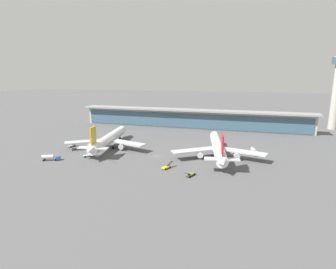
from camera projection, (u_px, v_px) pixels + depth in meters
The scene contains 15 objects.
ground_plane at pixel (158, 156), 143.37m from camera, with size 1200.00×1200.00×0.00m, color #515154.
airliner_left_stand at pixel (109, 139), 158.54m from camera, with size 47.42×62.35×16.66m.
airliner_centre_stand at pixel (218, 147), 140.40m from camera, with size 47.28×62.25×16.66m.
service_truck_near_nose_yellow at pixel (167, 167), 123.58m from camera, with size 3.82×6.81×2.70m.
service_truck_under_wing_red at pixel (254, 151), 146.21m from camera, with size 4.71×8.88×2.95m.
service_truck_mid_apron_white at pixel (88, 155), 141.73m from camera, with size 5.89×5.63×2.70m.
service_truck_by_tail_blue at pixel (50, 157), 135.39m from camera, with size 8.76×5.61×2.95m.
service_truck_on_taxiway_olive at pixel (190, 174), 114.37m from camera, with size 3.84×6.81×2.70m.
service_truck_at_far_stand_grey at pixel (72, 146), 161.41m from camera, with size 2.67×6.94×2.70m.
terminal_building at pixel (191, 118), 218.76m from camera, with size 186.76×12.80×15.20m.
safety_cone_alpha at pixel (112, 161), 133.46m from camera, with size 0.62×0.62×0.70m.
safety_cone_bravo at pixel (110, 160), 135.87m from camera, with size 0.62×0.62×0.70m.
safety_cone_charlie at pixel (114, 159), 137.73m from camera, with size 0.62×0.62×0.70m.
safety_cone_delta at pixel (61, 155), 143.05m from camera, with size 0.62×0.62×0.70m.
safety_cone_echo at pixel (115, 162), 131.95m from camera, with size 0.62×0.62×0.70m.
Camera 1 is at (45.29, -130.09, 41.71)m, focal length 28.93 mm.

